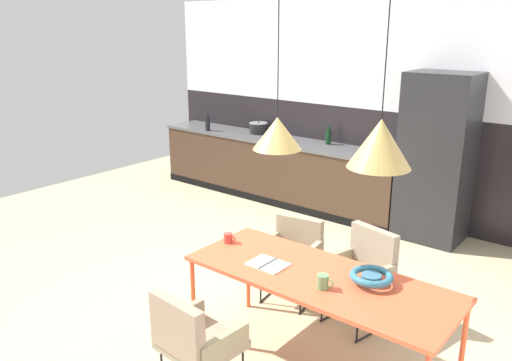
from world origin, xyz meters
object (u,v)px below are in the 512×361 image
(cooking_pot, at_px, (259,128))
(bottle_vinegar_dark, at_px, (208,124))
(dining_table, at_px, (319,281))
(armchair_facing_counter, at_px, (294,248))
(pendant_lamp_over_table_near, at_px, (277,133))
(armchair_by_stool, at_px, (364,266))
(mug_white_ceramic, at_px, (229,238))
(bottle_oil_tall, at_px, (328,137))
(open_book, at_px, (268,264))
(pendant_lamp_over_table_far, at_px, (380,143))
(bottle_spice_small, at_px, (382,146))
(fruit_bowl, at_px, (371,277))
(mug_tall_blue, at_px, (323,282))
(refrigerator_column, at_px, (436,158))
(armchair_head_of_table, at_px, (192,336))

(cooking_pot, bearing_deg, bottle_vinegar_dark, -155.88)
(dining_table, distance_m, armchair_facing_counter, 1.08)
(dining_table, relative_size, pendant_lamp_over_table_near, 1.70)
(armchair_by_stool, height_order, cooking_pot, cooking_pot)
(armchair_facing_counter, height_order, bottle_vinegar_dark, bottle_vinegar_dark)
(cooking_pot, bearing_deg, mug_white_ceramic, -55.19)
(mug_white_ceramic, height_order, bottle_oil_tall, bottle_oil_tall)
(open_book, relative_size, pendant_lamp_over_table_far, 0.24)
(armchair_facing_counter, bearing_deg, mug_white_ceramic, 68.97)
(mug_white_ceramic, distance_m, bottle_spice_small, 2.96)
(fruit_bowl, xyz_separation_m, bottle_spice_small, (-1.31, 2.86, 0.22))
(open_book, height_order, bottle_oil_tall, bottle_oil_tall)
(armchair_facing_counter, xyz_separation_m, pendant_lamp_over_table_far, (1.13, -0.74, 1.28))
(armchair_facing_counter, xyz_separation_m, mug_tall_blue, (0.86, -0.90, 0.31))
(pendant_lamp_over_table_far, bearing_deg, pendant_lamp_over_table_near, 179.85)
(dining_table, distance_m, pendant_lamp_over_table_near, 1.10)
(open_book, relative_size, bottle_vinegar_dark, 1.07)
(dining_table, distance_m, mug_white_ceramic, 0.89)
(open_book, bearing_deg, cooking_pot, 129.59)
(dining_table, height_order, bottle_vinegar_dark, bottle_vinegar_dark)
(bottle_oil_tall, bearing_deg, pendant_lamp_over_table_far, -54.47)
(bottle_spice_small, bearing_deg, bottle_oil_tall, 171.76)
(bottle_spice_small, bearing_deg, armchair_by_stool, -67.07)
(mug_tall_blue, bearing_deg, mug_white_ceramic, 170.35)
(armchair_facing_counter, distance_m, mug_tall_blue, 1.29)
(armchair_facing_counter, relative_size, mug_tall_blue, 5.97)
(open_book, height_order, pendant_lamp_over_table_far, pendant_lamp_over_table_far)
(refrigerator_column, bearing_deg, cooking_pot, 177.57)
(open_book, bearing_deg, mug_white_ceramic, 166.29)
(mug_white_ceramic, xyz_separation_m, bottle_spice_small, (-0.08, 2.95, 0.24))
(mug_tall_blue, distance_m, bottle_spice_small, 3.31)
(armchair_by_stool, relative_size, armchair_facing_counter, 1.10)
(armchair_head_of_table, bearing_deg, bottle_spice_small, 101.80)
(bottle_oil_tall, bearing_deg, cooking_pot, -178.77)
(open_book, distance_m, mug_white_ceramic, 0.52)
(mug_tall_blue, bearing_deg, cooking_pot, 134.21)
(mug_tall_blue, bearing_deg, refrigerator_column, 97.32)
(bottle_oil_tall, xyz_separation_m, pendant_lamp_over_table_far, (2.21, -3.09, 0.76))
(cooking_pot, bearing_deg, pendant_lamp_over_table_near, -49.51)
(cooking_pot, height_order, bottle_spice_small, bottle_spice_small)
(pendant_lamp_over_table_near, bearing_deg, armchair_facing_counter, 115.04)
(armchair_facing_counter, height_order, pendant_lamp_over_table_near, pendant_lamp_over_table_near)
(dining_table, bearing_deg, open_book, -166.21)
(bottle_vinegar_dark, height_order, pendant_lamp_over_table_far, pendant_lamp_over_table_far)
(refrigerator_column, relative_size, cooking_pot, 7.22)
(bottle_spice_small, relative_size, bottle_vinegar_dark, 1.20)
(armchair_by_stool, distance_m, armchair_head_of_table, 1.67)
(refrigerator_column, distance_m, fruit_bowl, 2.91)
(dining_table, bearing_deg, cooking_pot, 134.37)
(refrigerator_column, relative_size, pendant_lamp_over_table_far, 1.71)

